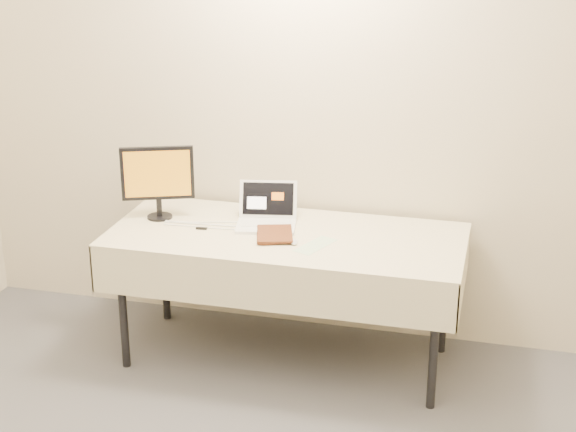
% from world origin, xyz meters
% --- Properties ---
extents(back_wall, '(4.00, 0.10, 2.70)m').
position_xyz_m(back_wall, '(0.00, 2.50, 1.35)').
color(back_wall, beige).
rests_on(back_wall, ground).
extents(table, '(1.86, 0.81, 0.74)m').
position_xyz_m(table, '(0.00, 2.05, 0.68)').
color(table, black).
rests_on(table, ground).
extents(laptop, '(0.36, 0.35, 0.21)m').
position_xyz_m(laptop, '(-0.14, 2.17, 0.79)').
color(laptop, white).
rests_on(laptop, table).
extents(monitor, '(0.37, 0.18, 0.40)m').
position_xyz_m(monitor, '(-0.73, 2.11, 0.97)').
color(monitor, black).
rests_on(monitor, table).
extents(book, '(0.18, 0.07, 0.25)m').
position_xyz_m(book, '(-0.14, 1.96, 0.86)').
color(book, brown).
rests_on(book, table).
extents(alarm_clock, '(0.13, 0.09, 0.05)m').
position_xyz_m(alarm_clock, '(-0.26, 2.32, 0.76)').
color(alarm_clock, black).
rests_on(alarm_clock, table).
extents(clicker, '(0.07, 0.09, 0.02)m').
position_xyz_m(clicker, '(0.07, 1.93, 0.75)').
color(clicker, silver).
rests_on(clicker, table).
extents(paper_form, '(0.19, 0.28, 0.00)m').
position_xyz_m(paper_form, '(0.18, 1.93, 0.74)').
color(paper_form, '#C2E5B6').
rests_on(paper_form, table).
extents(usb_dongle, '(0.06, 0.02, 0.01)m').
position_xyz_m(usb_dongle, '(-0.45, 2.00, 0.74)').
color(usb_dongle, black).
rests_on(usb_dongle, table).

